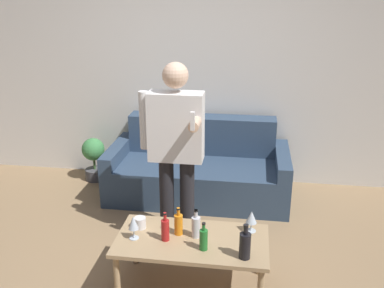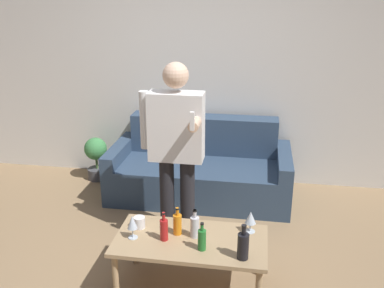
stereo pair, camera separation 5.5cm
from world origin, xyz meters
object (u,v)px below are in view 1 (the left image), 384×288
(bottle_orange, at_px, (196,226))
(person_standing_front, at_px, (176,142))
(couch, at_px, (199,169))
(coffee_table, at_px, (192,244))

(bottle_orange, relative_size, person_standing_front, 0.14)
(couch, relative_size, bottle_orange, 8.64)
(coffee_table, xyz_separation_m, bottle_orange, (0.02, 0.04, 0.13))
(coffee_table, height_order, bottle_orange, bottle_orange)
(bottle_orange, height_order, person_standing_front, person_standing_front)
(couch, distance_m, coffee_table, 1.59)
(couch, distance_m, bottle_orange, 1.57)
(couch, relative_size, person_standing_front, 1.20)
(coffee_table, bearing_deg, bottle_orange, 54.91)
(couch, xyz_separation_m, bottle_orange, (0.18, -1.54, 0.22))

